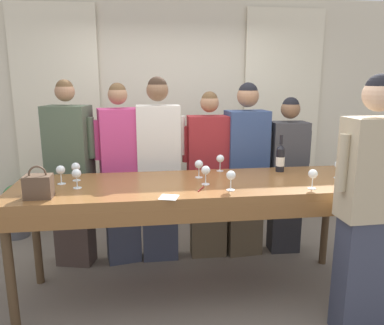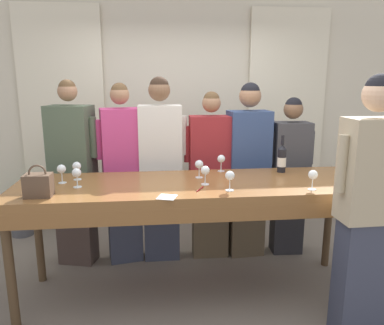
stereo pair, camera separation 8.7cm
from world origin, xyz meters
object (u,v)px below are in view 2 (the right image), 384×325
Objects in this scene: wine_glass_back_mid at (221,159)px; guest_striped_shirt at (211,175)px; wine_glass_center_mid at (205,171)px; guest_olive_jacket at (73,174)px; wine_glass_front_left at (341,166)px; host_pouring at (367,207)px; wine_glass_center_right at (61,170)px; potted_plant at (21,208)px; guest_cream_sweater at (161,169)px; handbag at (38,185)px; wine_glass_front_mid at (313,176)px; wine_glass_back_left at (199,165)px; wine_glass_back_right at (230,176)px; guest_pink_top at (123,174)px; guest_navy_coat at (248,169)px; wine_glass_front_right at (77,167)px; tasting_bar at (193,193)px; wine_bottle at (282,159)px; wine_glass_center_left at (77,173)px; guest_beige_cap at (289,176)px.

guest_striped_shirt reaches higher than wine_glass_back_mid.
guest_olive_jacket is at bearing 147.19° from wine_glass_center_mid.
host_pouring reaches higher than wine_glass_front_left.
wine_glass_center_mid is 1.17m from wine_glass_center_right.
guest_cream_sweater is at bearing -24.53° from potted_plant.
handbag is 0.13× the size of host_pouring.
guest_cream_sweater reaches higher than guest_olive_jacket.
wine_glass_back_left is (-0.82, 0.45, 0.00)m from wine_glass_front_mid.
wine_glass_center_right is 1.03m from guest_cream_sweater.
guest_olive_jacket is (-1.36, 0.96, -0.19)m from wine_glass_back_right.
wine_glass_center_mid is at bearing -47.09° from guest_pink_top.
guest_cream_sweater is at bearing 46.50° from handbag.
host_pouring is (2.20, -0.77, -0.14)m from wine_glass_center_right.
handbag is at bearing -152.08° from guest_navy_coat.
wine_glass_front_right is 0.09× the size of guest_navy_coat.
guest_navy_coat is (1.75, 0.00, -0.00)m from guest_olive_jacket.
wine_glass_front_mid is 0.94m from wine_glass_back_left.
wine_glass_back_mid is 0.08× the size of guest_cream_sweater.
guest_olive_jacket is 0.48m from guest_pink_top.
tasting_bar is 0.77m from guest_striped_shirt.
host_pouring is at bearing -50.78° from wine_glass_back_mid.
handbag is (-1.15, -0.23, 0.17)m from tasting_bar.
guest_striped_shirt is at bearing 24.45° from wine_glass_center_right.
tasting_bar is at bearing 137.57° from wine_glass_back_right.
wine_bottle reaches higher than wine_glass_back_left.
wine_glass_front_left is 1.20m from wine_glass_back_left.
tasting_bar is at bearing -128.56° from wine_glass_back_mid.
guest_striped_shirt is (0.88, -0.00, -0.04)m from guest_pink_top.
wine_glass_center_left is 1.28m from wine_glass_back_mid.
handbag is at bearing -118.97° from guest_pink_top.
wine_glass_back_left is at bearing -2.32° from wine_glass_front_right.
wine_glass_front_left is 1.00× the size of wine_glass_center_right.
guest_beige_cap is 1.37m from host_pouring.
guest_striped_shirt is (-0.58, 0.44, -0.25)m from wine_bottle.
handbag reaches higher than wine_glass_front_right.
guest_striped_shirt is at bearing 89.80° from wine_glass_back_right.
wine_glass_front_mid is 0.88m from wine_glass_back_mid.
wine_glass_back_left is 0.82m from guest_navy_coat.
wine_glass_center_mid is 0.09× the size of guest_striped_shirt.
wine_glass_front_right and wine_glass_center_mid have the same top height.
guest_olive_jacket is at bearing -180.00° from guest_cream_sweater.
guest_cream_sweater is at bearing 180.00° from guest_striped_shirt.
handbag is 2.32m from host_pouring.
host_pouring is (1.76, -1.37, 0.06)m from guest_pink_top.
guest_olive_jacket is (-1.95, 0.44, -0.20)m from wine_bottle.
host_pouring is (1.06, -0.81, -0.14)m from wine_glass_back_left.
wine_glass_front_mid is at bearing -26.60° from guest_olive_jacket.
tasting_bar is 0.27m from wine_glass_back_left.
guest_olive_jacket is at bearing -180.00° from guest_striped_shirt.
tasting_bar is at bearing 1.19° from wine_glass_center_left.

